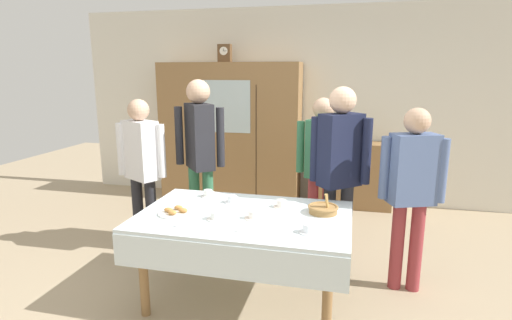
{
  "coord_description": "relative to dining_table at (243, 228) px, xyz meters",
  "views": [
    {
      "loc": [
        0.79,
        -3.09,
        1.84
      ],
      "look_at": [
        0.0,
        0.2,
        1.09
      ],
      "focal_mm": 28.3,
      "sensor_mm": 36.0,
      "label": 1
    }
  ],
  "objects": [
    {
      "name": "spoon_back_edge",
      "position": [
        0.02,
        -0.32,
        0.1
      ],
      "size": [
        0.12,
        0.02,
        0.01
      ],
      "color": "silver",
      "rests_on": "dining_table"
    },
    {
      "name": "back_wall",
      "position": [
        0.0,
        2.89,
        0.71
      ],
      "size": [
        6.4,
        0.1,
        2.7
      ],
      "primitive_type": "cube",
      "color": "silver",
      "rests_on": "ground"
    },
    {
      "name": "tea_cup_near_left",
      "position": [
        0.09,
        -0.04,
        0.13
      ],
      "size": [
        0.13,
        0.13,
        0.06
      ],
      "color": "white",
      "rests_on": "dining_table"
    },
    {
      "name": "tea_cup_back_edge",
      "position": [
        0.26,
        0.27,
        0.12
      ],
      "size": [
        0.13,
        0.13,
        0.06
      ],
      "color": "white",
      "rests_on": "dining_table"
    },
    {
      "name": "mantel_clock",
      "position": [
        -0.96,
        2.59,
        1.43
      ],
      "size": [
        0.18,
        0.11,
        0.24
      ],
      "color": "brown",
      "rests_on": "wall_cabinet"
    },
    {
      "name": "dining_table",
      "position": [
        0.0,
        0.0,
        0.0
      ],
      "size": [
        1.65,
        1.05,
        0.74
      ],
      "color": "olive",
      "rests_on": "ground"
    },
    {
      "name": "ground_plane",
      "position": [
        0.0,
        0.24,
        -0.64
      ],
      "size": [
        12.0,
        12.0,
        0.0
      ],
      "primitive_type": "plane",
      "color": "tan",
      "rests_on": "ground"
    },
    {
      "name": "person_behind_table_right",
      "position": [
        0.5,
        1.21,
        0.32
      ],
      "size": [
        0.52,
        0.41,
        1.58
      ],
      "color": "#933338",
      "rests_on": "ground"
    },
    {
      "name": "spoon_front_edge",
      "position": [
        -0.44,
        -0.33,
        0.1
      ],
      "size": [
        0.12,
        0.02,
        0.01
      ],
      "color": "silver",
      "rests_on": "dining_table"
    },
    {
      "name": "person_near_right_end",
      "position": [
        -1.24,
        0.69,
        0.31
      ],
      "size": [
        0.52,
        0.35,
        1.57
      ],
      "color": "#232328",
      "rests_on": "ground"
    },
    {
      "name": "person_beside_shelf",
      "position": [
        0.7,
        0.65,
        0.41
      ],
      "size": [
        0.52,
        0.39,
        1.71
      ],
      "color": "#232328",
      "rests_on": "ground"
    },
    {
      "name": "bread_basket",
      "position": [
        0.6,
        0.21,
        0.13
      ],
      "size": [
        0.24,
        0.24,
        0.16
      ],
      "color": "#9E7542",
      "rests_on": "dining_table"
    },
    {
      "name": "person_behind_table_left",
      "position": [
        1.29,
        0.53,
        0.3
      ],
      "size": [
        0.52,
        0.31,
        1.56
      ],
      "color": "#933338",
      "rests_on": "ground"
    },
    {
      "name": "pastry_plate",
      "position": [
        -0.53,
        -0.08,
        0.11
      ],
      "size": [
        0.28,
        0.28,
        0.05
      ],
      "color": "white",
      "rests_on": "dining_table"
    },
    {
      "name": "tea_cup_front_edge",
      "position": [
        -0.18,
        -0.13,
        0.12
      ],
      "size": [
        0.13,
        0.13,
        0.06
      ],
      "color": "white",
      "rests_on": "dining_table"
    },
    {
      "name": "bookshelf_low",
      "position": [
        0.8,
        2.64,
        -0.19
      ],
      "size": [
        1.1,
        0.35,
        0.9
      ],
      "color": "olive",
      "rests_on": "ground"
    },
    {
      "name": "book_stack",
      "position": [
        0.8,
        2.64,
        0.29
      ],
      "size": [
        0.17,
        0.22,
        0.07
      ],
      "color": "#3D754C",
      "rests_on": "bookshelf_low"
    },
    {
      "name": "wall_cabinet",
      "position": [
        -0.9,
        2.59,
        0.34
      ],
      "size": [
        1.99,
        0.46,
        1.95
      ],
      "color": "olive",
      "rests_on": "ground"
    },
    {
      "name": "tea_cup_center",
      "position": [
        -0.17,
        0.29,
        0.12
      ],
      "size": [
        0.13,
        0.13,
        0.06
      ],
      "color": "white",
      "rests_on": "dining_table"
    },
    {
      "name": "tea_cup_near_right",
      "position": [
        -0.43,
        0.4,
        0.12
      ],
      "size": [
        0.13,
        0.13,
        0.06
      ],
      "color": "white",
      "rests_on": "dining_table"
    },
    {
      "name": "tea_cup_far_left",
      "position": [
        0.53,
        -0.22,
        0.12
      ],
      "size": [
        0.13,
        0.13,
        0.06
      ],
      "color": "white",
      "rests_on": "dining_table"
    },
    {
      "name": "person_by_cabinet",
      "position": [
        -0.69,
        0.89,
        0.44
      ],
      "size": [
        0.52,
        0.41,
        1.76
      ],
      "color": "#33704C",
      "rests_on": "ground"
    },
    {
      "name": "spoon_far_right",
      "position": [
        -0.33,
        0.16,
        0.1
      ],
      "size": [
        0.12,
        0.02,
        0.01
      ],
      "color": "silver",
      "rests_on": "dining_table"
    }
  ]
}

